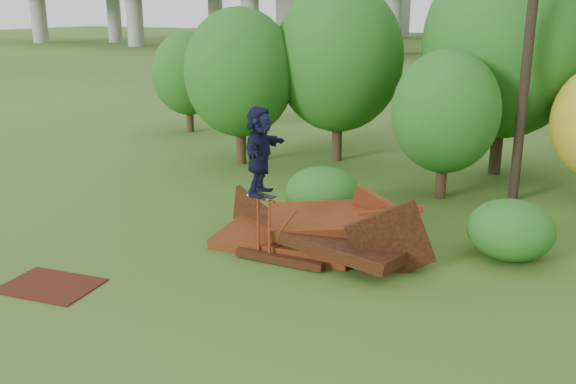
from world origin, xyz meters
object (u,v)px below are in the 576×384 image
at_px(scrap_pile, 318,234).
at_px(flat_plate, 50,286).
at_px(skater, 260,151).
at_px(utility_pole, 533,6).

relative_size(scrap_pile, flat_plate, 3.02).
distance_m(skater, flat_plate, 5.10).
height_order(scrap_pile, utility_pole, utility_pole).
xyz_separation_m(scrap_pile, flat_plate, (-3.98, -4.32, -0.38)).
xyz_separation_m(scrap_pile, utility_pole, (3.41, 6.18, 5.07)).
xyz_separation_m(skater, flat_plate, (-3.08, -3.23, -2.48)).
relative_size(scrap_pile, skater, 2.93).
bearing_deg(skater, flat_plate, 127.22).
bearing_deg(flat_plate, scrap_pile, 47.36).
relative_size(skater, flat_plate, 1.03).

